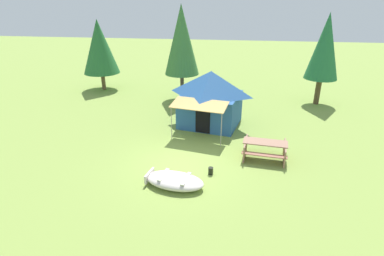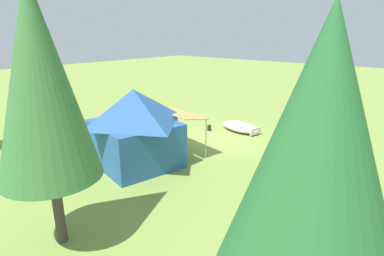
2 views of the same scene
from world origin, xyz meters
TOP-DOWN VIEW (x-y plane):
  - ground_plane at (0.00, 0.00)m, footprint 80.00×80.00m
  - beached_rowboat at (-0.02, -1.72)m, footprint 2.38×1.53m
  - canvas_cabin_tent at (0.75, 4.48)m, footprint 3.68×4.49m
  - picnic_table at (3.41, 0.91)m, footprint 1.99×1.60m
  - cooler_box at (0.01, 3.67)m, footprint 0.54×0.56m
  - fuel_can at (1.24, -0.72)m, footprint 0.25×0.25m
  - pine_tree_back_left at (-7.73, 10.20)m, footprint 2.57×2.57m
  - pine_tree_back_right at (-1.51, 8.68)m, footprint 2.23×2.23m
  - pine_tree_far_center at (7.28, 8.94)m, footprint 2.02×2.02m

SIDE VIEW (x-z plane):
  - ground_plane at x=0.00m, z-range 0.00..0.00m
  - fuel_can at x=1.24m, z-range 0.00..0.29m
  - cooler_box at x=0.01m, z-range 0.00..0.36m
  - beached_rowboat at x=-0.02m, z-range 0.01..0.44m
  - picnic_table at x=3.41m, z-range 0.09..0.87m
  - canvas_cabin_tent at x=0.75m, z-range 0.06..2.97m
  - pine_tree_back_left at x=-7.73m, z-range 0.62..5.64m
  - pine_tree_far_center at x=7.28m, z-range 0.80..6.44m
  - pine_tree_back_right at x=-1.51m, z-range 0.85..6.93m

